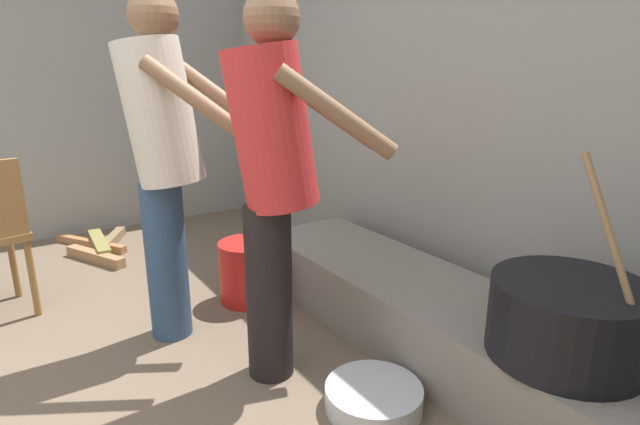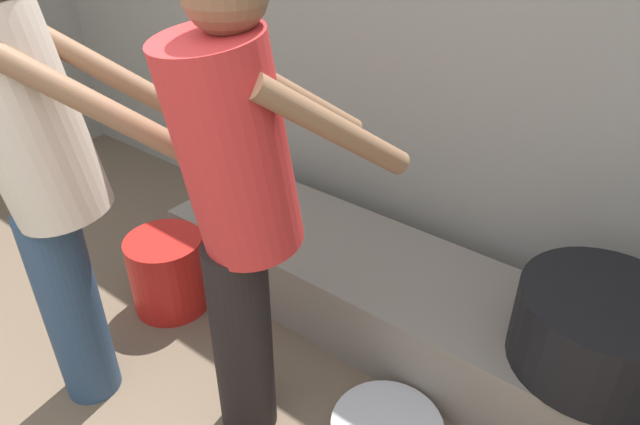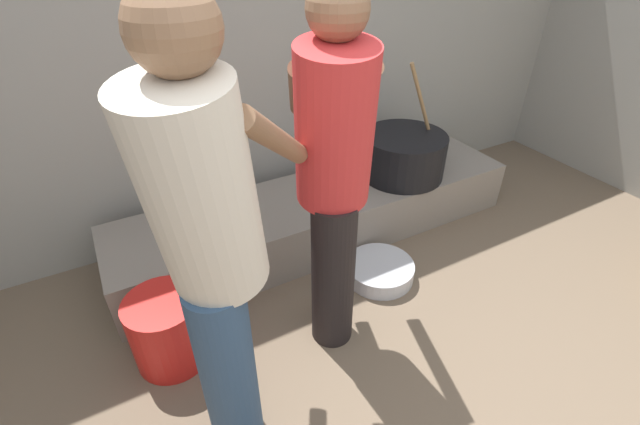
{
  "view_description": "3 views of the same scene",
  "coord_description": "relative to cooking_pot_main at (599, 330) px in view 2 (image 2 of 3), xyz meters",
  "views": [
    {
      "loc": [
        1.77,
        0.2,
        1.31
      ],
      "look_at": [
        0.44,
        1.08,
        0.86
      ],
      "focal_mm": 28.22,
      "sensor_mm": 36.0,
      "label": 1
    },
    {
      "loc": [
        1.05,
        0.19,
        1.76
      ],
      "look_at": [
        0.27,
        1.17,
        0.98
      ],
      "focal_mm": 31.96,
      "sensor_mm": 36.0,
      "label": 2
    },
    {
      "loc": [
        -0.78,
        -0.16,
        1.74
      ],
      "look_at": [
        0.01,
        1.28,
        0.63
      ],
      "focal_mm": 24.46,
      "sensor_mm": 36.0,
      "label": 3
    }
  ],
  "objects": [
    {
      "name": "block_enclosure_rear",
      "position": [
        -0.92,
        0.57,
        0.57
      ],
      "size": [
        5.69,
        0.2,
        2.07
      ],
      "primitive_type": "cube",
      "color": "gray",
      "rests_on": "ground_plane"
    },
    {
      "name": "hearth_ledge",
      "position": [
        -0.58,
        0.05,
        -0.3
      ],
      "size": [
        2.58,
        0.6,
        0.33
      ],
      "primitive_type": "cube",
      "color": "slate",
      "rests_on": "ground_plane"
    },
    {
      "name": "cooking_pot_main",
      "position": [
        0.0,
        0.0,
        0.0
      ],
      "size": [
        0.54,
        0.54,
        0.73
      ],
      "color": "black",
      "rests_on": "hearth_ledge"
    },
    {
      "name": "cook_in_red_shirt",
      "position": [
        -0.91,
        -0.66,
        0.45
      ],
      "size": [
        0.57,
        0.74,
        1.61
      ],
      "color": "black",
      "rests_on": "ground_plane"
    },
    {
      "name": "cook_in_cream_shirt",
      "position": [
        -1.49,
        -0.93,
        0.48
      ],
      "size": [
        0.7,
        0.71,
        1.65
      ],
      "color": "navy",
      "rests_on": "ground_plane"
    },
    {
      "name": "bucket_red_plastic",
      "position": [
        -1.66,
        -0.45,
        -0.29
      ],
      "size": [
        0.34,
        0.34,
        0.36
      ],
      "primitive_type": "cylinder",
      "color": "red",
      "rests_on": "ground_plane"
    }
  ]
}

